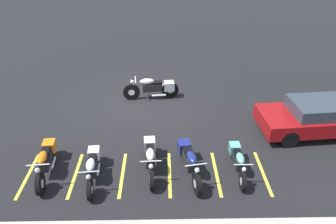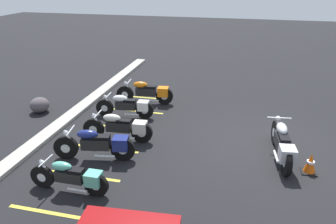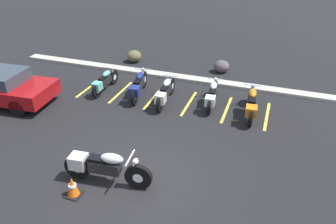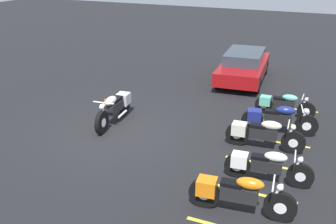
% 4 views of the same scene
% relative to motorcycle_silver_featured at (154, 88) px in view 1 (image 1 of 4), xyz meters
% --- Properties ---
extents(ground, '(60.00, 60.00, 0.00)m').
position_rel_motorcycle_silver_featured_xyz_m(ground, '(0.70, 0.41, -0.51)').
color(ground, black).
extents(motorcycle_silver_featured, '(2.46, 0.72, 0.97)m').
position_rel_motorcycle_silver_featured_xyz_m(motorcycle_silver_featured, '(0.00, 0.00, 0.00)').
color(motorcycle_silver_featured, black).
rests_on(motorcycle_silver_featured, ground).
extents(parked_bike_0, '(0.57, 2.03, 0.80)m').
position_rel_motorcycle_silver_featured_xyz_m(parked_bike_0, '(-2.73, 4.97, -0.09)').
color(parked_bike_0, black).
rests_on(parked_bike_0, ground).
extents(parked_bike_1, '(0.79, 2.30, 0.91)m').
position_rel_motorcycle_silver_featured_xyz_m(parked_bike_1, '(-1.19, 5.00, -0.03)').
color(parked_bike_1, black).
rests_on(parked_bike_1, ground).
extents(parked_bike_2, '(0.63, 2.24, 0.88)m').
position_rel_motorcycle_silver_featured_xyz_m(parked_bike_2, '(0.02, 4.80, -0.04)').
color(parked_bike_2, black).
rests_on(parked_bike_2, ground).
extents(parked_bike_3, '(0.60, 2.14, 0.84)m').
position_rel_motorcycle_silver_featured_xyz_m(parked_bike_3, '(1.77, 5.22, -0.07)').
color(parked_bike_3, black).
rests_on(parked_bike_3, ground).
extents(parked_bike_4, '(0.67, 2.31, 0.91)m').
position_rel_motorcycle_silver_featured_xyz_m(parked_bike_4, '(3.26, 4.91, -0.03)').
color(parked_bike_4, black).
rests_on(parked_bike_4, ground).
extents(car_red, '(4.43, 2.14, 1.29)m').
position_rel_motorcycle_silver_featured_xyz_m(car_red, '(-6.15, 2.81, 0.17)').
color(car_red, black).
rests_on(car_red, ground).
extents(traffic_cone, '(0.40, 0.40, 0.57)m').
position_rel_motorcycle_silver_featured_xyz_m(traffic_cone, '(-0.49, -0.71, -0.25)').
color(traffic_cone, black).
rests_on(traffic_cone, ground).
extents(stall_line_0, '(0.10, 2.10, 0.00)m').
position_rel_motorcycle_silver_featured_xyz_m(stall_line_0, '(-3.55, 5.09, -0.51)').
color(stall_line_0, gold).
rests_on(stall_line_0, ground).
extents(stall_line_1, '(0.10, 2.10, 0.00)m').
position_rel_motorcycle_silver_featured_xyz_m(stall_line_1, '(-2.06, 5.09, -0.51)').
color(stall_line_1, gold).
rests_on(stall_line_1, ground).
extents(stall_line_2, '(0.10, 2.10, 0.00)m').
position_rel_motorcycle_silver_featured_xyz_m(stall_line_2, '(-0.58, 5.09, -0.51)').
color(stall_line_2, gold).
rests_on(stall_line_2, ground).
extents(stall_line_3, '(0.10, 2.10, 0.00)m').
position_rel_motorcycle_silver_featured_xyz_m(stall_line_3, '(0.90, 5.09, -0.51)').
color(stall_line_3, gold).
rests_on(stall_line_3, ground).
extents(stall_line_4, '(0.10, 2.10, 0.00)m').
position_rel_motorcycle_silver_featured_xyz_m(stall_line_4, '(2.38, 5.09, -0.51)').
color(stall_line_4, gold).
rests_on(stall_line_4, ground).
extents(stall_line_5, '(0.10, 2.10, 0.00)m').
position_rel_motorcycle_silver_featured_xyz_m(stall_line_5, '(3.86, 5.09, -0.51)').
color(stall_line_5, gold).
rests_on(stall_line_5, ground).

